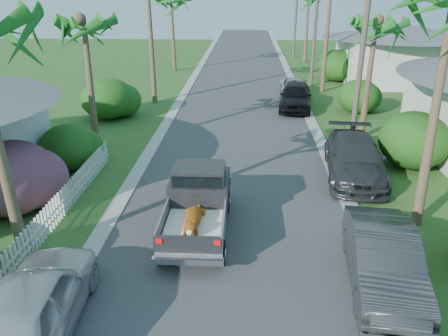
# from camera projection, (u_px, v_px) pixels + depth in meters

# --- Properties ---
(road) EXTENTS (8.00, 100.00, 0.02)m
(road) POSITION_uv_depth(u_px,v_px,m) (241.00, 93.00, 32.96)
(road) COLOR #38383A
(road) RESTS_ON ground
(curb_left) EXTENTS (0.60, 100.00, 0.06)m
(curb_left) POSITION_uv_depth(u_px,v_px,m) (185.00, 92.00, 33.16)
(curb_left) COLOR #A5A39E
(curb_left) RESTS_ON ground
(curb_right) EXTENTS (0.60, 100.00, 0.06)m
(curb_right) POSITION_uv_depth(u_px,v_px,m) (299.00, 94.00, 32.75)
(curb_right) COLOR #A5A39E
(curb_right) RESTS_ON ground
(pickup_truck) EXTENTS (1.98, 5.12, 2.06)m
(pickup_truck) POSITION_uv_depth(u_px,v_px,m) (199.00, 199.00, 14.48)
(pickup_truck) COLOR black
(pickup_truck) RESTS_ON ground
(parked_car_rn) EXTENTS (2.19, 4.98, 1.59)m
(parked_car_rn) POSITION_uv_depth(u_px,v_px,m) (383.00, 260.00, 11.63)
(parked_car_rn) COLOR #292C2D
(parked_car_rn) RESTS_ON ground
(parked_car_rm) EXTENTS (2.86, 5.86, 1.64)m
(parked_car_rm) POSITION_uv_depth(u_px,v_px,m) (355.00, 158.00, 18.35)
(parked_car_rm) COLOR #2E3133
(parked_car_rm) RESTS_ON ground
(parked_car_rf) EXTENTS (2.61, 5.19, 1.69)m
(parked_car_rf) POSITION_uv_depth(u_px,v_px,m) (296.00, 96.00, 28.45)
(parked_car_rf) COLOR black
(parked_car_rf) RESTS_ON ground
(parked_car_rd) EXTENTS (2.14, 4.41, 1.21)m
(parked_car_rd) POSITION_uv_depth(u_px,v_px,m) (294.00, 87.00, 32.04)
(parked_car_rd) COLOR #BABCC2
(parked_car_rd) RESTS_ON ground
(parked_car_ln) EXTENTS (2.38, 5.13, 1.70)m
(parked_car_ln) POSITION_uv_depth(u_px,v_px,m) (32.00, 306.00, 9.88)
(parked_car_ln) COLOR silver
(parked_car_ln) RESTS_ON ground
(palm_l_b) EXTENTS (4.40, 4.40, 7.40)m
(palm_l_b) POSITION_uv_depth(u_px,v_px,m) (83.00, 20.00, 18.94)
(palm_l_b) COLOR #766343
(palm_l_b) RESTS_ON ground
(palm_r_b) EXTENTS (4.40, 4.40, 7.20)m
(palm_r_b) POSITION_uv_depth(u_px,v_px,m) (376.00, 21.00, 21.14)
(palm_r_b) COLOR #766343
(palm_r_b) RESTS_ON ground
(shrub_l_b) EXTENTS (3.00, 3.30, 2.60)m
(shrub_l_b) POSITION_uv_depth(u_px,v_px,m) (12.00, 178.00, 15.34)
(shrub_l_b) COLOR #BA1A74
(shrub_l_b) RESTS_ON ground
(shrub_l_c) EXTENTS (2.40, 2.64, 2.00)m
(shrub_l_c) POSITION_uv_depth(u_px,v_px,m) (68.00, 147.00, 19.12)
(shrub_l_c) COLOR #174112
(shrub_l_c) RESTS_ON ground
(shrub_l_d) EXTENTS (3.20, 3.52, 2.40)m
(shrub_l_d) POSITION_uv_depth(u_px,v_px,m) (108.00, 99.00, 26.44)
(shrub_l_d) COLOR #174112
(shrub_l_d) RESTS_ON ground
(shrub_r_b) EXTENTS (3.00, 3.30, 2.50)m
(shrub_r_b) POSITION_uv_depth(u_px,v_px,m) (414.00, 140.00, 19.22)
(shrub_r_b) COLOR #174112
(shrub_r_b) RESTS_ON ground
(shrub_r_c) EXTENTS (2.60, 2.86, 2.10)m
(shrub_r_c) POSITION_uv_depth(u_px,v_px,m) (359.00, 96.00, 27.60)
(shrub_r_c) COLOR #174112
(shrub_r_c) RESTS_ON ground
(shrub_r_d) EXTENTS (3.20, 3.52, 2.60)m
(shrub_r_d) POSITION_uv_depth(u_px,v_px,m) (338.00, 66.00, 36.68)
(shrub_r_d) COLOR #174112
(shrub_r_d) RESTS_ON ground
(picket_fence) EXTENTS (0.10, 11.00, 1.00)m
(picket_fence) POSITION_uv_depth(u_px,v_px,m) (60.00, 206.00, 15.11)
(picket_fence) COLOR white
(picket_fence) RESTS_ON ground
(house_right_far) EXTENTS (9.00, 8.00, 4.60)m
(house_right_far) POSITION_uv_depth(u_px,v_px,m) (399.00, 56.00, 36.13)
(house_right_far) COLOR silver
(house_right_far) RESTS_ON ground
(utility_pole_b) EXTENTS (1.60, 0.26, 9.00)m
(utility_pole_b) POSITION_uv_depth(u_px,v_px,m) (362.00, 55.00, 19.87)
(utility_pole_b) COLOR brown
(utility_pole_b) RESTS_ON ground
(utility_pole_c) EXTENTS (1.60, 0.26, 9.00)m
(utility_pole_c) POSITION_uv_depth(u_px,v_px,m) (315.00, 26.00, 33.68)
(utility_pole_c) COLOR brown
(utility_pole_c) RESTS_ON ground
(utility_pole_d) EXTENTS (1.60, 0.26, 9.00)m
(utility_pole_d) POSITION_uv_depth(u_px,v_px,m) (296.00, 14.00, 47.49)
(utility_pole_d) COLOR brown
(utility_pole_d) RESTS_ON ground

